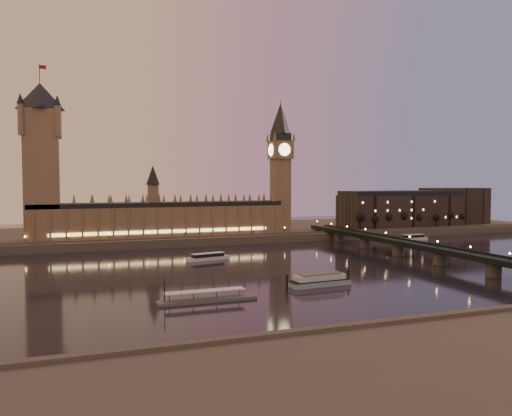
{
  "coord_description": "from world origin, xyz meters",
  "views": [
    {
      "loc": [
        -99.08,
        -243.81,
        46.62
      ],
      "look_at": [
        2.17,
        35.0,
        30.55
      ],
      "focal_mm": 35.0,
      "sensor_mm": 36.0,
      "label": 1
    }
  ],
  "objects_px": {
    "cruise_boat_b": "(413,238)",
    "moored_barge": "(320,280)",
    "cruise_boat_a": "(208,257)",
    "pontoon_pier": "(207,299)"
  },
  "relations": [
    {
      "from": "cruise_boat_b",
      "to": "moored_barge",
      "type": "height_order",
      "value": "moored_barge"
    },
    {
      "from": "cruise_boat_a",
      "to": "moored_barge",
      "type": "bearing_deg",
      "value": -83.91
    },
    {
      "from": "cruise_boat_b",
      "to": "pontoon_pier",
      "type": "bearing_deg",
      "value": -148.01
    },
    {
      "from": "moored_barge",
      "to": "pontoon_pier",
      "type": "xyz_separation_m",
      "value": [
        -54.5,
        -11.25,
        -1.43
      ]
    },
    {
      "from": "cruise_boat_a",
      "to": "moored_barge",
      "type": "height_order",
      "value": "moored_barge"
    },
    {
      "from": "cruise_boat_b",
      "to": "moored_barge",
      "type": "bearing_deg",
      "value": -141.71
    },
    {
      "from": "cruise_boat_a",
      "to": "pontoon_pier",
      "type": "relative_size",
      "value": 0.7
    },
    {
      "from": "moored_barge",
      "to": "pontoon_pier",
      "type": "height_order",
      "value": "pontoon_pier"
    },
    {
      "from": "cruise_boat_a",
      "to": "cruise_boat_b",
      "type": "xyz_separation_m",
      "value": [
        177.83,
        42.04,
        0.12
      ]
    },
    {
      "from": "cruise_boat_a",
      "to": "pontoon_pier",
      "type": "distance_m",
      "value": 101.68
    }
  ]
}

